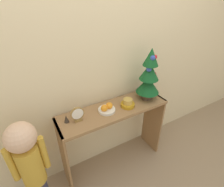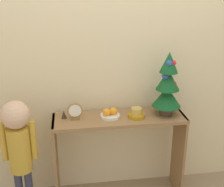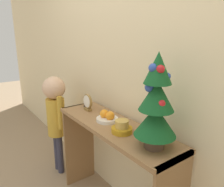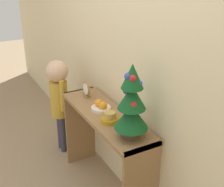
% 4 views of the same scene
% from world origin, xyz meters
% --- Properties ---
extents(back_wall, '(7.00, 0.05, 2.50)m').
position_xyz_m(back_wall, '(0.00, 0.38, 1.25)').
color(back_wall, beige).
rests_on(back_wall, ground_plane).
extents(console_table, '(1.12, 0.33, 0.79)m').
position_xyz_m(console_table, '(0.00, 0.17, 0.60)').
color(console_table, olive).
rests_on(console_table, ground_plane).
extents(mini_tree, '(0.24, 0.24, 0.55)m').
position_xyz_m(mini_tree, '(0.40, 0.16, 1.06)').
color(mini_tree, '#4C3828').
rests_on(mini_tree, console_table).
extents(fruit_bowl, '(0.16, 0.16, 0.08)m').
position_xyz_m(fruit_bowl, '(-0.08, 0.17, 0.82)').
color(fruit_bowl, silver).
rests_on(fruit_bowl, console_table).
extents(singing_bowl, '(0.14, 0.14, 0.08)m').
position_xyz_m(singing_bowl, '(0.14, 0.13, 0.83)').
color(singing_bowl, '#B78419').
rests_on(singing_bowl, console_table).
extents(desk_clock, '(0.12, 0.04, 0.14)m').
position_xyz_m(desk_clock, '(-0.37, 0.17, 0.86)').
color(desk_clock, olive).
rests_on(desk_clock, console_table).
extents(figurine, '(0.04, 0.04, 0.07)m').
position_xyz_m(figurine, '(-0.46, 0.20, 0.83)').
color(figurine, '#382D23').
rests_on(figurine, console_table).
extents(child_figure, '(0.28, 0.22, 1.03)m').
position_xyz_m(child_figure, '(-0.82, 0.05, 0.69)').
color(child_figure, '#38384C').
rests_on(child_figure, ground_plane).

